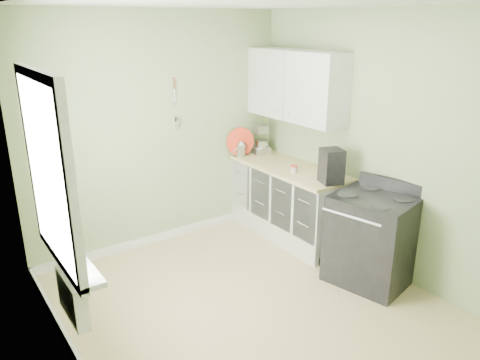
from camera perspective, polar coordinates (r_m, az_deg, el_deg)
floor at (r=4.59m, az=1.45°, el=-15.32°), size 3.20×3.60×0.02m
ceiling at (r=3.80m, az=1.81°, el=20.99°), size 3.20×3.60×0.02m
wall_back at (r=5.49m, az=-9.76°, el=5.79°), size 3.20×0.02×2.70m
wall_left at (r=3.34m, az=-21.21°, el=-3.87°), size 0.02×3.60×2.70m
wall_right at (r=5.08m, az=16.41°, el=4.22°), size 0.02×3.60×2.70m
base_cabinets at (r=5.80m, az=5.98°, el=-2.81°), size 0.60×1.60×0.87m
countertop at (r=5.64m, az=6.06°, el=1.47°), size 0.64×1.60×0.04m
upper_cabinets at (r=5.60m, az=6.79°, el=11.38°), size 0.35×1.40×0.80m
window at (r=3.56m, az=-22.40°, el=0.78°), size 0.06×1.14×1.44m
window_sill at (r=3.82m, az=-20.07°, el=-8.61°), size 0.18×1.14×0.04m
radiator at (r=3.93m, az=-19.75°, el=-13.28°), size 0.12×0.50×0.35m
wall_utensils at (r=5.51m, az=-7.85°, el=8.21°), size 0.02×0.14×0.58m
stove at (r=4.95m, az=15.70°, el=-6.93°), size 0.82×0.89×1.06m
stand_mixer at (r=6.19m, az=2.19°, el=5.06°), size 0.27×0.38×0.43m
kettle at (r=5.98m, az=0.09°, el=3.79°), size 0.20×0.12×0.20m
coffee_maker at (r=5.08m, az=11.07°, el=1.58°), size 0.28×0.29×0.37m
red_tray at (r=6.00m, az=0.05°, el=4.68°), size 0.38×0.14×0.37m
jar at (r=5.39m, az=6.56°, el=1.33°), size 0.08×0.08×0.09m
plant_a at (r=3.58m, az=-19.39°, el=-7.34°), size 0.19×0.19×0.30m
plant_b at (r=3.68m, az=-19.79°, el=-7.03°), size 0.14×0.16×0.27m
plant_c at (r=3.98m, az=-21.28°, el=-4.66°), size 0.25×0.25×0.33m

